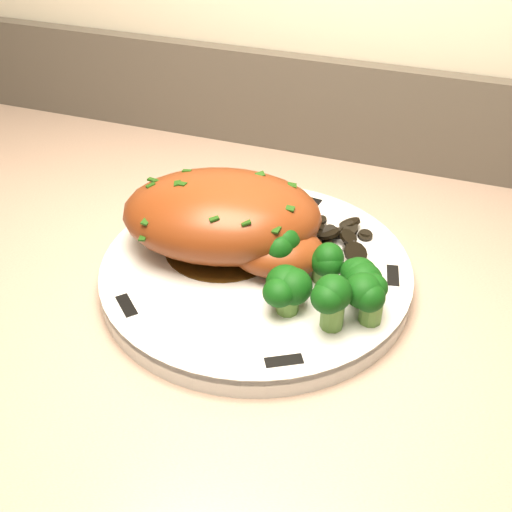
% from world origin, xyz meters
% --- Properties ---
extents(plate, '(0.33, 0.33, 0.02)m').
position_xyz_m(plate, '(-0.32, 1.72, 0.90)').
color(plate, silver).
rests_on(plate, counter).
extents(rim_accent_0, '(0.02, 0.03, 0.00)m').
position_xyz_m(rim_accent_0, '(-0.20, 1.75, 0.91)').
color(rim_accent_0, black).
rests_on(rim_accent_0, plate).
extents(rim_accent_1, '(0.03, 0.01, 0.00)m').
position_xyz_m(rim_accent_1, '(-0.31, 1.84, 0.91)').
color(rim_accent_1, black).
rests_on(rim_accent_1, plate).
extents(rim_accent_2, '(0.02, 0.03, 0.00)m').
position_xyz_m(rim_accent_2, '(-0.43, 1.77, 0.91)').
color(rim_accent_2, black).
rests_on(rim_accent_2, plate).
extents(rim_accent_3, '(0.03, 0.03, 0.00)m').
position_xyz_m(rim_accent_3, '(-0.40, 1.63, 0.91)').
color(rim_accent_3, black).
rests_on(rim_accent_3, plate).
extents(rim_accent_4, '(0.03, 0.02, 0.00)m').
position_xyz_m(rim_accent_4, '(-0.26, 1.61, 0.91)').
color(rim_accent_4, black).
rests_on(rim_accent_4, plate).
extents(gravy_pool, '(0.11, 0.11, 0.00)m').
position_xyz_m(gravy_pool, '(-0.36, 1.74, 0.91)').
color(gravy_pool, '#37220A').
rests_on(gravy_pool, plate).
extents(chicken_breast, '(0.21, 0.17, 0.07)m').
position_xyz_m(chicken_breast, '(-0.35, 1.73, 0.94)').
color(chicken_breast, brown).
rests_on(chicken_breast, plate).
extents(mushroom_pile, '(0.08, 0.06, 0.02)m').
position_xyz_m(mushroom_pile, '(-0.27, 1.78, 0.91)').
color(mushroom_pile, black).
rests_on(mushroom_pile, plate).
extents(broccoli_florets, '(0.11, 0.09, 0.04)m').
position_xyz_m(broccoli_florets, '(-0.25, 1.69, 0.93)').
color(broccoli_florets, '#5C893A').
rests_on(broccoli_florets, plate).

